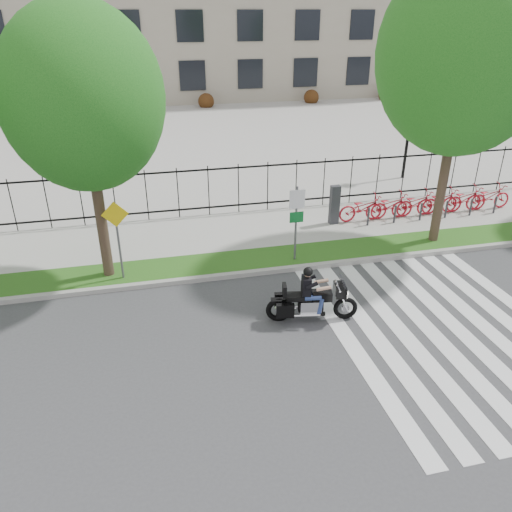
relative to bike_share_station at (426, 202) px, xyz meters
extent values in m
plane|color=#3D3C3F|center=(-8.39, -7.20, -0.67)|extent=(120.00, 120.00, 0.00)
cube|color=#999790|center=(-8.39, -3.10, -0.60)|extent=(60.00, 0.20, 0.15)
cube|color=#194B12|center=(-8.39, -2.25, -0.60)|extent=(60.00, 1.50, 0.15)
cube|color=#A3A198|center=(-8.39, 0.25, -0.60)|extent=(60.00, 3.50, 0.15)
cube|color=#A3A198|center=(-8.39, 17.80, -0.62)|extent=(80.00, 34.00, 0.10)
cylinder|color=black|center=(1.61, 4.80, 1.33)|extent=(0.14, 0.14, 4.00)
cylinder|color=black|center=(1.61, 4.80, 3.23)|extent=(0.06, 0.70, 0.70)
sphere|color=white|center=(1.26, 4.80, 3.33)|extent=(0.36, 0.36, 0.36)
sphere|color=white|center=(1.96, 4.80, 3.33)|extent=(0.36, 0.36, 0.36)
cylinder|color=#37281E|center=(-12.20, -2.25, 1.47)|extent=(0.32, 0.32, 3.98)
ellipsoid|color=#124F14|center=(-12.20, -2.25, 4.77)|extent=(4.34, 4.34, 4.99)
cylinder|color=#37281E|center=(-0.96, -2.25, 1.76)|extent=(0.32, 0.32, 4.57)
ellipsoid|color=#124F14|center=(-0.96, -2.25, 5.66)|extent=(5.37, 5.37, 6.18)
cube|color=#2D2D33|center=(-3.89, 0.00, 0.23)|extent=(0.35, 0.25, 1.50)
imported|color=red|center=(-2.69, 0.00, 0.00)|extent=(1.97, 0.69, 1.04)
cylinder|color=#2D2D33|center=(-2.69, -0.50, -0.17)|extent=(0.08, 0.08, 0.70)
imported|color=red|center=(-1.59, 0.00, 0.00)|extent=(1.97, 0.69, 1.04)
cylinder|color=#2D2D33|center=(-1.59, -0.50, -0.17)|extent=(0.08, 0.08, 0.70)
imported|color=red|center=(-0.49, 0.00, 0.00)|extent=(1.97, 0.69, 1.04)
cylinder|color=#2D2D33|center=(-0.49, -0.50, -0.17)|extent=(0.08, 0.08, 0.70)
imported|color=red|center=(0.61, 0.00, 0.00)|extent=(1.97, 0.69, 1.04)
cylinder|color=#2D2D33|center=(0.61, -0.50, -0.17)|extent=(0.08, 0.08, 0.70)
imported|color=red|center=(1.71, 0.00, 0.00)|extent=(1.97, 0.69, 1.04)
cylinder|color=#2D2D33|center=(1.71, -0.50, -0.17)|extent=(0.08, 0.08, 0.70)
imported|color=red|center=(2.81, 0.00, 0.00)|extent=(1.97, 0.69, 1.04)
cylinder|color=#2D2D33|center=(2.81, -0.50, -0.17)|extent=(0.08, 0.08, 0.70)
cylinder|color=#59595B|center=(-6.26, -2.60, 0.73)|extent=(0.07, 0.07, 2.50)
cube|color=white|center=(-6.26, -2.64, 1.58)|extent=(0.50, 0.03, 0.60)
cube|color=#0C6626|center=(-6.26, -2.64, 0.98)|extent=(0.45, 0.03, 0.35)
cylinder|color=#59595B|center=(-11.76, -2.60, 0.68)|extent=(0.07, 0.07, 2.40)
cube|color=yellow|center=(-11.76, -2.64, 1.58)|extent=(0.78, 0.03, 0.78)
torus|color=black|center=(-5.91, -6.07, -0.35)|extent=(0.67, 0.24, 0.66)
torus|color=black|center=(-7.68, -5.74, -0.35)|extent=(0.71, 0.27, 0.69)
cube|color=black|center=(-6.09, -6.03, 0.23)|extent=(0.38, 0.57, 0.29)
cube|color=#26262B|center=(-6.03, -6.05, 0.45)|extent=(0.23, 0.49, 0.29)
cube|color=silver|center=(-6.84, -5.90, -0.24)|extent=(0.62, 0.42, 0.38)
cube|color=black|center=(-6.56, -5.95, 0.07)|extent=(0.57, 0.41, 0.25)
cube|color=black|center=(-7.17, -5.83, 0.05)|extent=(0.72, 0.46, 0.13)
cube|color=black|center=(-7.54, -5.76, 0.26)|extent=(0.15, 0.34, 0.32)
cube|color=black|center=(-7.59, -6.05, -0.20)|extent=(0.50, 0.24, 0.38)
cube|color=black|center=(-7.49, -5.48, -0.20)|extent=(0.50, 0.24, 0.38)
cube|color=black|center=(-6.98, -5.87, 0.39)|extent=(0.29, 0.42, 0.49)
sphere|color=tan|center=(-6.95, -5.87, 0.75)|extent=(0.22, 0.22, 0.22)
sphere|color=black|center=(-6.95, -5.87, 0.79)|extent=(0.26, 0.26, 0.26)
camera|label=1|loc=(-10.88, -16.62, 6.90)|focal=35.00mm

